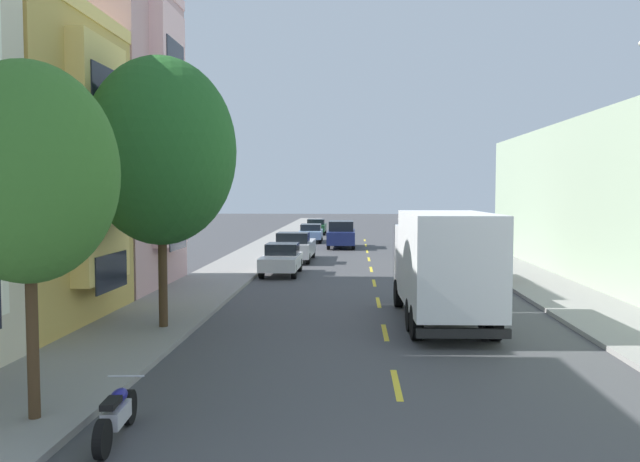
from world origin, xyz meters
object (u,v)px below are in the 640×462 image
(street_tree_nearest, at_px, (28,173))
(street_tree_second, at_px, (161,151))
(parked_sedan_forest, at_px, (316,226))
(parked_sedan_black, at_px, (435,243))
(parked_wagon_burgundy, at_px, (469,263))
(parked_motorcycle, at_px, (116,415))
(delivery_box_truck, at_px, (443,261))
(parked_sedan_sky, at_px, (311,233))
(parked_pickup_silver, at_px, (295,247))
(parked_wagon_teal, at_px, (425,236))
(parked_hatchback_white, at_px, (282,259))
(moving_navy_sedan, at_px, (341,234))

(street_tree_nearest, relative_size, street_tree_second, 0.79)
(street_tree_second, height_order, parked_sedan_forest, street_tree_second)
(parked_sedan_forest, xyz_separation_m, parked_sedan_black, (8.77, -19.56, 0.00))
(street_tree_nearest, relative_size, parked_wagon_burgundy, 1.28)
(parked_wagon_burgundy, bearing_deg, parked_motorcycle, -115.19)
(street_tree_second, xyz_separation_m, parked_sedan_black, (10.68, 23.08, -4.44))
(parked_sedan_black, bearing_deg, street_tree_second, -114.83)
(delivery_box_truck, relative_size, parked_wagon_burgundy, 1.52)
(parked_sedan_sky, bearing_deg, parked_pickup_silver, -89.85)
(parked_wagon_burgundy, bearing_deg, parked_sedan_black, 90.21)
(parked_motorcycle, bearing_deg, delivery_box_truck, 55.55)
(street_tree_nearest, xyz_separation_m, parked_wagon_teal, (10.72, 36.79, -3.55))
(parked_wagon_teal, relative_size, parked_motorcycle, 2.29)
(street_tree_nearest, relative_size, parked_sedan_black, 1.35)
(street_tree_second, bearing_deg, parked_motorcycle, -78.48)
(parked_hatchback_white, height_order, moving_navy_sedan, moving_navy_sedan)
(parked_sedan_sky, relative_size, parked_sedan_black, 1.00)
(parked_sedan_forest, bearing_deg, moving_navy_sedan, -79.59)
(parked_sedan_black, distance_m, parked_wagon_teal, 6.17)
(delivery_box_truck, bearing_deg, parked_hatchback_white, 118.66)
(parked_sedan_sky, height_order, parked_motorcycle, parked_sedan_sky)
(street_tree_second, distance_m, parked_sedan_sky, 33.52)
(delivery_box_truck, xyz_separation_m, moving_navy_sedan, (-3.61, 26.56, -0.94))
(delivery_box_truck, relative_size, parked_sedan_sky, 1.59)
(parked_sedan_black, xyz_separation_m, moving_navy_sedan, (-6.08, 4.94, 0.24))
(street_tree_nearest, distance_m, parked_wagon_burgundy, 21.89)
(parked_sedan_forest, bearing_deg, parked_wagon_burgundy, -74.34)
(street_tree_second, relative_size, delivery_box_truck, 1.07)
(street_tree_nearest, bearing_deg, parked_sedan_forest, 87.82)
(parked_wagon_burgundy, relative_size, parked_wagon_teal, 1.01)
(parked_sedan_forest, distance_m, parked_sedan_sky, 9.48)
(parked_wagon_teal, bearing_deg, parked_wagon_burgundy, -89.99)
(street_tree_nearest, bearing_deg, delivery_box_truck, 47.67)
(parked_hatchback_white, bearing_deg, street_tree_nearest, -95.56)
(parked_wagon_teal, bearing_deg, parked_sedan_black, -90.37)
(delivery_box_truck, height_order, parked_hatchback_white, delivery_box_truck)
(street_tree_nearest, xyz_separation_m, street_tree_second, (-0.00, 7.54, 0.83))
(street_tree_second, relative_size, parked_wagon_burgundy, 1.63)
(parked_sedan_forest, xyz_separation_m, parked_hatchback_white, (0.07, -29.79, 0.01))
(parked_pickup_silver, xyz_separation_m, parked_sedan_sky, (-0.04, 14.24, -0.08))
(street_tree_nearest, xyz_separation_m, parked_sedan_black, (10.68, 30.62, -3.60))
(delivery_box_truck, xyz_separation_m, parked_pickup_silver, (-6.12, 17.45, -1.10))
(street_tree_nearest, relative_size, parked_sedan_forest, 1.36)
(moving_navy_sedan, bearing_deg, street_tree_nearest, -97.37)
(street_tree_second, height_order, parked_sedan_black, street_tree_second)
(delivery_box_truck, xyz_separation_m, parked_wagon_burgundy, (2.52, 9.74, -1.12))
(parked_pickup_silver, distance_m, parked_wagon_teal, 13.46)
(delivery_box_truck, distance_m, parked_wagon_burgundy, 10.12)
(parked_hatchback_white, bearing_deg, parked_motorcycle, -90.92)
(parked_hatchback_white, xyz_separation_m, parked_sedan_sky, (0.07, 20.32, -0.01))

